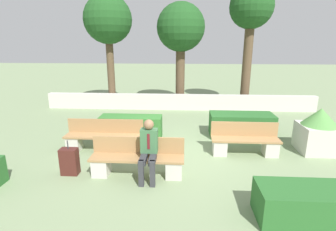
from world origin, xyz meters
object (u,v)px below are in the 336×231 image
Objects in this scene: person_seated_man at (149,147)px; tree_leftmost at (108,21)px; bench_front at (137,161)px; bench_left_side at (104,139)px; planter_corner_left at (318,130)px; tree_center_left at (181,29)px; tree_center_right at (251,12)px; bench_right_side at (245,143)px; suitcase at (70,161)px.

person_seated_man is 7.75m from tree_leftmost.
bench_left_side is at bearing 130.78° from bench_front.
planter_corner_left is 7.25m from tree_center_left.
person_seated_man is at bearing -26.42° from bench_front.
tree_center_right is at bearing 60.73° from bench_front.
bench_right_side is 1.46× the size of planter_corner_left.
suitcase is 0.18× the size of tree_center_left.
suitcase is 0.17× the size of tree_leftmost.
tree_leftmost is at bearing 99.51° from bench_left_side.
tree_leftmost reaches higher than bench_left_side.
planter_corner_left is 0.25× the size of tree_leftmost.
bench_right_side is 2.87m from person_seated_man.
bench_left_side is 1.49m from suitcase.
tree_leftmost is at bearing 109.64° from bench_front.
planter_corner_left is 9.15m from tree_leftmost.
suitcase is (-0.39, -1.43, -0.03)m from bench_left_side.
bench_front is at bearing -52.19° from bench_left_side.
tree_leftmost is at bearing -170.25° from tree_center_left.
person_seated_man is 4.82m from planter_corner_left.
tree_center_left is 3.15m from tree_center_right.
tree_center_left is at bearing 99.56° from bench_right_side.
tree_leftmost is at bearing -175.33° from tree_center_right.
bench_front is at bearing 2.38° from suitcase.
person_seated_man is 7.70m from tree_center_left.
tree_leftmost reaches higher than tree_center_left.
bench_front is 1.72× the size of planter_corner_left.
tree_center_right reaches higher than tree_center_left.
bench_left_side is 0.40× the size of tree_center_right.
bench_left_side is (-1.18, 1.37, 0.00)m from bench_front.
planter_corner_left is 6.56m from suitcase.
tree_center_left is at bearing 125.95° from planter_corner_left.
suitcase is 9.76m from tree_center_right.
planter_corner_left is at bearing 19.01° from bench_front.
bench_left_side is 1.61× the size of person_seated_man.
person_seated_man is at bearing -2.35° from suitcase.
person_seated_man is at bearing -68.59° from tree_leftmost.
bench_front is 1.17× the size of bench_right_side.
bench_left_side is 1.75× the size of planter_corner_left.
tree_leftmost is (-5.03, 5.16, 3.50)m from bench_right_side.
bench_left_side is 6.79m from tree_center_left.
planter_corner_left reaches higher than bench_left_side.
tree_leftmost is (-0.75, 6.55, 3.51)m from suitcase.
bench_front is 7.71m from tree_leftmost.
bench_left_side is 8.53m from tree_center_right.
bench_right_side is 0.39× the size of tree_center_left.
bench_left_side is 2.14m from person_seated_man.
tree_leftmost reaches higher than person_seated_man.
suitcase is at bearing -108.07° from bench_left_side.
person_seated_man is 8.73m from tree_center_right.
tree_leftmost reaches higher than bench_right_side.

